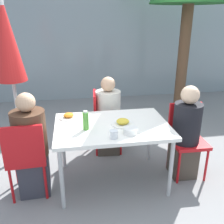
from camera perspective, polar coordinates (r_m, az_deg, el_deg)
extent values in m
plane|color=gray|center=(3.13, 0.00, -15.19)|extent=(24.00, 24.00, 0.00)
cube|color=#89999E|center=(5.89, -5.65, 17.55)|extent=(10.00, 0.20, 3.00)
cube|color=white|center=(2.77, 0.00, -3.28)|extent=(1.26, 0.88, 0.04)
cylinder|color=#B7B7B7|center=(2.60, -11.43, -14.90)|extent=(0.04, 0.04, 0.69)
cylinder|color=#B7B7B7|center=(2.77, 13.30, -12.52)|extent=(0.04, 0.04, 0.69)
cylinder|color=#B7B7B7|center=(3.25, -11.13, -7.02)|extent=(0.04, 0.04, 0.69)
cylinder|color=#B7B7B7|center=(3.39, 8.48, -5.59)|extent=(0.04, 0.04, 0.69)
cube|color=red|center=(2.87, -18.71, -9.67)|extent=(0.42, 0.42, 0.04)
cube|color=red|center=(2.60, -19.66, -7.31)|extent=(0.40, 0.06, 0.42)
cylinder|color=red|center=(3.16, -21.05, -11.88)|extent=(0.03, 0.03, 0.42)
cylinder|color=red|center=(3.11, -14.76, -11.55)|extent=(0.03, 0.03, 0.42)
cylinder|color=red|center=(2.88, -21.95, -15.50)|extent=(0.03, 0.03, 0.42)
cylinder|color=red|center=(2.83, -14.94, -15.21)|extent=(0.03, 0.03, 0.42)
cube|color=#383842|center=(2.97, -17.25, -13.11)|extent=(0.33, 0.33, 0.46)
cylinder|color=#472D1E|center=(2.74, -18.32, -4.75)|extent=(0.35, 0.35, 0.50)
sphere|color=tan|center=(2.61, -19.18, 2.12)|extent=(0.19, 0.19, 0.19)
cube|color=red|center=(3.15, 17.10, -6.63)|extent=(0.41, 0.41, 0.04)
cube|color=red|center=(3.20, 16.21, -1.50)|extent=(0.40, 0.05, 0.42)
cylinder|color=red|center=(3.20, 20.73, -11.35)|extent=(0.03, 0.03, 0.42)
cylinder|color=red|center=(3.06, 15.00, -12.20)|extent=(0.03, 0.03, 0.42)
cylinder|color=red|center=(3.46, 18.12, -8.46)|extent=(0.03, 0.03, 0.42)
cylinder|color=red|center=(3.33, 12.77, -9.09)|extent=(0.03, 0.03, 0.42)
cube|color=#473D33|center=(3.23, 15.88, -10.03)|extent=(0.29, 0.29, 0.46)
cylinder|color=black|center=(3.02, 16.75, -2.41)|extent=(0.32, 0.32, 0.47)
sphere|color=beige|center=(2.91, 17.45, 3.75)|extent=(0.21, 0.21, 0.21)
cube|color=red|center=(3.56, -0.92, -2.30)|extent=(0.43, 0.43, 0.04)
cube|color=red|center=(3.47, -3.94, 1.10)|extent=(0.07, 0.40, 0.42)
cylinder|color=red|center=(3.82, 1.49, -4.38)|extent=(0.03, 0.03, 0.42)
cylinder|color=red|center=(3.52, 2.05, -6.75)|extent=(0.03, 0.03, 0.42)
cylinder|color=red|center=(3.81, -3.62, -4.54)|extent=(0.03, 0.03, 0.42)
cylinder|color=red|center=(3.50, -3.52, -6.94)|extent=(0.03, 0.03, 0.42)
cube|color=#473D33|center=(3.60, -0.85, -5.68)|extent=(0.33, 0.33, 0.46)
cylinder|color=beige|center=(3.42, -0.89, 1.14)|extent=(0.34, 0.34, 0.45)
sphere|color=tan|center=(3.33, -0.92, 6.38)|extent=(0.20, 0.20, 0.20)
cylinder|color=#333333|center=(3.80, -19.52, -9.06)|extent=(0.36, 0.36, 0.05)
cylinder|color=#BCBCBC|center=(3.42, -21.58, 5.94)|extent=(0.04, 0.04, 2.09)
cone|color=red|center=(3.34, -22.87, 14.99)|extent=(0.36, 0.36, 1.00)
cylinder|color=white|center=(2.76, 2.46, -2.80)|extent=(0.26, 0.26, 0.01)
ellipsoid|color=gold|center=(2.75, 2.47, -2.13)|extent=(0.14, 0.14, 0.06)
cylinder|color=white|center=(2.98, -9.86, -1.25)|extent=(0.22, 0.22, 0.01)
ellipsoid|color=orange|center=(2.97, -9.90, -0.69)|extent=(0.12, 0.12, 0.05)
cylinder|color=#51A338|center=(2.63, -6.02, -2.06)|extent=(0.06, 0.06, 0.19)
cylinder|color=white|center=(2.59, -6.11, 0.06)|extent=(0.04, 0.04, 0.02)
cylinder|color=white|center=(2.45, 0.36, -5.13)|extent=(0.08, 0.08, 0.08)
cylinder|color=white|center=(2.56, 4.23, -4.27)|extent=(0.16, 0.16, 0.06)
cylinder|color=brown|center=(4.92, 15.80, 10.64)|extent=(0.20, 0.20, 2.05)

